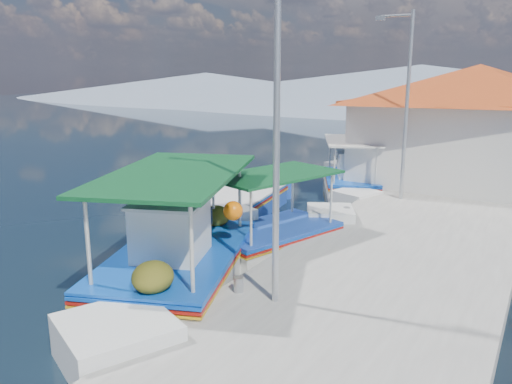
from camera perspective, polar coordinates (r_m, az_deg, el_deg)
The scene contains 10 objects.
ground at distance 11.57m, azimuth -24.13°, elevation -11.93°, with size 160.00×160.00×0.00m, color black.
quay at distance 13.05m, azimuth 15.57°, elevation -7.14°, with size 5.00×44.00×0.50m, color #ADAAA1.
bollards at distance 12.88m, azimuth 5.73°, elevation -5.09°, with size 0.20×17.20×0.30m.
main_caique at distance 11.69m, azimuth -8.26°, elevation -7.63°, with size 4.44×8.26×2.89m.
caique_green_canopy at distance 13.79m, azimuth 2.01°, elevation -5.08°, with size 3.16×5.94×2.35m.
caique_blue_hull at distance 17.55m, azimuth -1.01°, elevation -1.18°, with size 2.38×6.24×1.12m.
caique_far at distance 20.61m, azimuth 10.46°, elevation 1.16°, with size 3.67×5.95×2.30m.
harbor_building at distance 21.17m, azimuth 23.02°, elevation 7.09°, with size 10.49×10.49×4.40m.
lamp_post_near at distance 9.03m, azimuth 1.77°, elevation 7.86°, with size 1.21×0.14×6.00m.
lamp_post_far at distance 17.47m, azimuth 16.06°, elevation 10.05°, with size 1.21×0.14×6.00m.
Camera 1 is at (8.74, -5.93, 4.73)m, focal length 36.26 mm.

